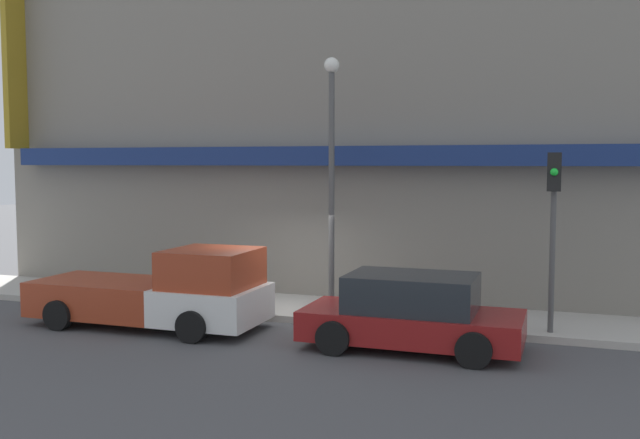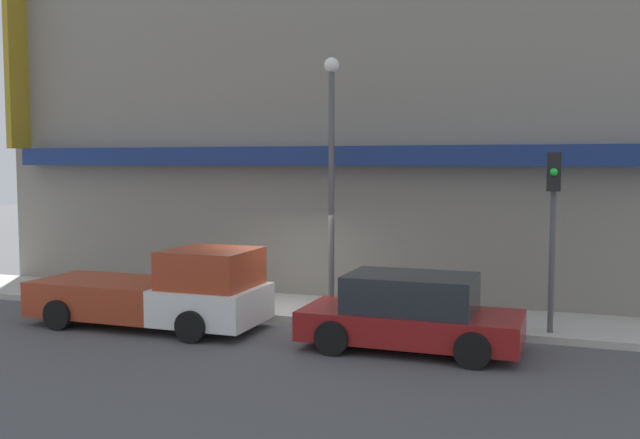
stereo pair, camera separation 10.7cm
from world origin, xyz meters
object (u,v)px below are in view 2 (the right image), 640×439
Objects in this scene: fire_hydrant at (423,307)px; traffic_light at (553,210)px; pickup_truck at (163,293)px; parked_car at (411,313)px; street_lamp at (331,156)px.

traffic_light reaches higher than fire_hydrant.
pickup_truck is 8.73m from traffic_light.
street_lamp is (-2.40, 2.11, 3.15)m from parked_car.
street_lamp is (-2.30, 0.40, 3.37)m from fire_hydrant.
parked_car is at bearing 0.45° from pickup_truck.
fire_hydrant is 0.19× the size of traffic_light.
fire_hydrant is 4.10m from street_lamp.
pickup_truck is at bearing 179.19° from parked_car.
parked_car is 0.72× the size of street_lamp.
parked_car is 1.73m from fire_hydrant.
traffic_light is at bearing 11.70° from pickup_truck.
fire_hydrant is at bearing 92.43° from parked_car.
traffic_light is at bearing -1.18° from fire_hydrant.
traffic_light reaches higher than pickup_truck.
pickup_truck is 5.89m from fire_hydrant.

